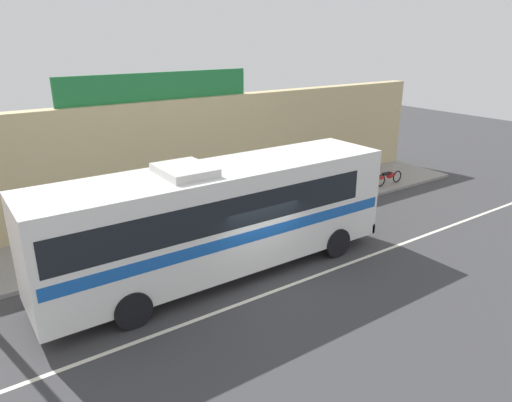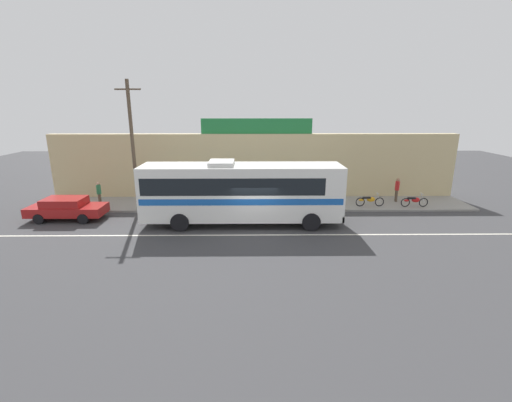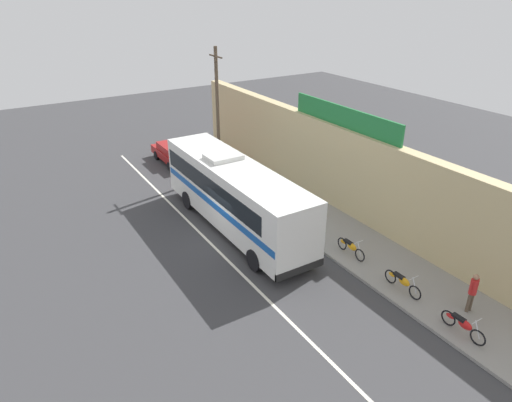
# 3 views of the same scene
# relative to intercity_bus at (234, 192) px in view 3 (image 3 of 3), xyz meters

# --- Properties ---
(ground_plane) EXTENTS (70.00, 70.00, 0.00)m
(ground_plane) POSITION_rel_intercity_bus_xyz_m (0.82, -1.08, -2.07)
(ground_plane) COLOR #3A3A3D
(sidewalk_slab) EXTENTS (30.00, 3.60, 0.14)m
(sidewalk_slab) POSITION_rel_intercity_bus_xyz_m (0.82, 4.12, -2.00)
(sidewalk_slab) COLOR gray
(sidewalk_slab) RESTS_ON ground_plane
(storefront_facade) EXTENTS (30.00, 0.70, 4.80)m
(storefront_facade) POSITION_rel_intercity_bus_xyz_m (0.82, 6.27, 0.33)
(storefront_facade) COLOR tan
(storefront_facade) RESTS_ON ground_plane
(storefront_billboard) EXTENTS (8.11, 0.12, 1.10)m
(storefront_billboard) POSITION_rel_intercity_bus_xyz_m (1.02, 6.27, 3.28)
(storefront_billboard) COLOR #1E7538
(storefront_billboard) RESTS_ON storefront_facade
(road_center_stripe) EXTENTS (30.00, 0.14, 0.01)m
(road_center_stripe) POSITION_rel_intercity_bus_xyz_m (0.82, -1.88, -2.06)
(road_center_stripe) COLOR silver
(road_center_stripe) RESTS_ON ground_plane
(intercity_bus) EXTENTS (11.51, 2.69, 3.78)m
(intercity_bus) POSITION_rel_intercity_bus_xyz_m (0.00, 0.00, 0.00)
(intercity_bus) COLOR white
(intercity_bus) RESTS_ON ground_plane
(parked_car) EXTENTS (4.52, 1.87, 1.37)m
(parked_car) POSITION_rel_intercity_bus_xyz_m (-10.73, 0.94, -1.33)
(parked_car) COLOR maroon
(parked_car) RESTS_ON ground_plane
(utility_pole) EXTENTS (1.60, 0.22, 8.24)m
(utility_pole) POSITION_rel_intercity_bus_xyz_m (-6.92, 2.73, 2.33)
(utility_pole) COLOR brown
(utility_pole) RESTS_ON sidewalk_slab
(motorcycle_purple) EXTENTS (1.94, 0.56, 0.94)m
(motorcycle_purple) POSITION_rel_intercity_bus_xyz_m (8.69, 3.15, -1.50)
(motorcycle_purple) COLOR black
(motorcycle_purple) RESTS_ON sidewalk_slab
(motorcycle_green) EXTENTS (1.85, 0.56, 0.94)m
(motorcycle_green) POSITION_rel_intercity_bus_xyz_m (11.68, 3.00, -1.50)
(motorcycle_green) COLOR black
(motorcycle_green) RESTS_ON sidewalk_slab
(motorcycle_blue) EXTENTS (1.84, 0.56, 0.94)m
(motorcycle_blue) POSITION_rel_intercity_bus_xyz_m (5.48, 3.21, -1.50)
(motorcycle_blue) COLOR black
(motorcycle_blue) RESTS_ON sidewalk_slab
(pedestrian_far_right) EXTENTS (0.30, 0.48, 1.72)m
(pedestrian_far_right) POSITION_rel_intercity_bus_xyz_m (11.01, 4.38, -0.92)
(pedestrian_far_right) COLOR brown
(pedestrian_far_right) RESTS_ON sidewalk_slab
(pedestrian_by_curb) EXTENTS (0.30, 0.48, 1.67)m
(pedestrian_by_curb) POSITION_rel_intercity_bus_xyz_m (-9.84, 3.63, -0.96)
(pedestrian_by_curb) COLOR brown
(pedestrian_by_curb) RESTS_ON sidewalk_slab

